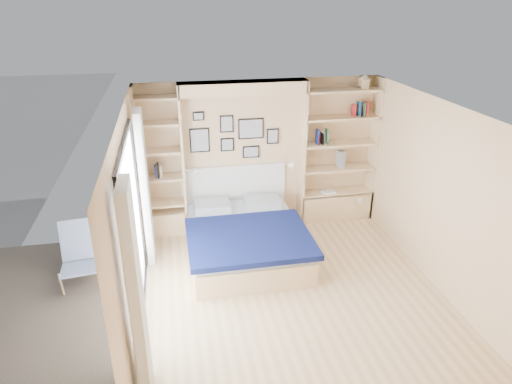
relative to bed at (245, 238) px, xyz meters
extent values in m
plane|color=#DAB687|center=(0.45, -1.12, -0.28)|extent=(4.50, 4.50, 0.00)
plane|color=#D1AF83|center=(0.45, 1.13, 0.97)|extent=(4.00, 0.00, 4.00)
plane|color=#D1AF83|center=(0.45, -3.37, 0.97)|extent=(4.00, 0.00, 4.00)
plane|color=#D1AF83|center=(-1.55, -1.12, 0.97)|extent=(0.00, 4.50, 4.50)
plane|color=#D1AF83|center=(2.45, -1.12, 0.97)|extent=(0.00, 4.50, 4.50)
plane|color=white|center=(0.45, -1.12, 2.22)|extent=(4.50, 4.50, 0.00)
cube|color=beige|center=(-0.85, 0.95, 0.97)|extent=(0.04, 0.35, 2.50)
cube|color=beige|center=(1.15, 0.95, 0.97)|extent=(0.04, 0.35, 2.50)
cube|color=beige|center=(0.15, 0.95, 2.12)|extent=(2.00, 0.35, 0.20)
cube|color=beige|center=(2.43, 0.95, 0.97)|extent=(0.04, 0.35, 2.50)
cube|color=beige|center=(-1.53, 0.95, 0.97)|extent=(0.04, 0.35, 2.50)
cube|color=beige|center=(1.80, 0.95, -0.03)|extent=(1.30, 0.35, 0.50)
cube|color=beige|center=(-1.20, 0.95, -0.08)|extent=(0.70, 0.35, 0.40)
cube|color=black|center=(-1.52, -1.12, 1.95)|extent=(0.04, 2.08, 0.06)
cube|color=black|center=(-1.52, -1.12, -0.25)|extent=(0.04, 2.08, 0.06)
cube|color=black|center=(-1.52, -2.14, 0.82)|extent=(0.04, 0.06, 2.20)
cube|color=black|center=(-1.52, -0.10, 0.82)|extent=(0.04, 0.06, 2.20)
cube|color=silver|center=(-1.53, -1.12, 0.84)|extent=(0.01, 2.00, 2.20)
cube|color=white|center=(-1.43, -2.42, 0.87)|extent=(0.10, 0.45, 2.30)
cube|color=white|center=(-1.43, 0.18, 0.87)|extent=(0.10, 0.45, 2.30)
cube|color=beige|center=(1.80, 0.95, 0.22)|extent=(1.30, 0.35, 0.04)
cube|color=beige|center=(1.80, 0.95, 0.67)|extent=(1.30, 0.35, 0.04)
cube|color=beige|center=(1.80, 0.95, 1.12)|extent=(1.30, 0.35, 0.04)
cube|color=beige|center=(1.80, 0.95, 1.57)|extent=(1.30, 0.35, 0.04)
cube|color=beige|center=(1.80, 0.95, 2.02)|extent=(1.30, 0.35, 0.04)
cube|color=beige|center=(-1.20, 0.95, 0.27)|extent=(0.70, 0.35, 0.04)
cube|color=beige|center=(-1.20, 0.95, 0.72)|extent=(0.70, 0.35, 0.04)
cube|color=beige|center=(-1.20, 0.95, 1.17)|extent=(0.70, 0.35, 0.04)
cube|color=beige|center=(-1.20, 0.95, 1.62)|extent=(0.70, 0.35, 0.04)
cube|color=beige|center=(-1.20, 0.95, 2.02)|extent=(0.70, 0.35, 0.04)
cube|color=beige|center=(0.00, -0.01, -0.10)|extent=(1.68, 2.10, 0.37)
cube|color=#A6ADB5|center=(0.00, -0.01, 0.14)|extent=(1.64, 2.06, 0.10)
cube|color=#0A1139|center=(0.00, -0.37, 0.21)|extent=(1.78, 1.47, 0.08)
cube|color=#A6ADB5|center=(-0.42, 0.74, 0.25)|extent=(0.58, 0.42, 0.12)
cube|color=#A6ADB5|center=(0.42, 0.74, 0.25)|extent=(0.58, 0.42, 0.12)
cube|color=white|center=(0.00, 1.10, 0.44)|extent=(1.78, 0.04, 0.70)
cube|color=black|center=(-0.55, 1.10, 1.27)|extent=(0.32, 0.02, 0.40)
cube|color=gray|center=(-0.55, 1.09, 1.27)|extent=(0.28, 0.01, 0.36)
cube|color=black|center=(-0.10, 1.10, 1.52)|extent=(0.22, 0.02, 0.28)
cube|color=gray|center=(-0.10, 1.09, 1.52)|extent=(0.18, 0.01, 0.24)
cube|color=black|center=(-0.10, 1.10, 1.17)|extent=(0.22, 0.02, 0.22)
cube|color=gray|center=(-0.10, 1.09, 1.17)|extent=(0.18, 0.01, 0.18)
cube|color=black|center=(0.30, 1.10, 1.42)|extent=(0.42, 0.02, 0.34)
cube|color=gray|center=(0.30, 1.09, 1.42)|extent=(0.38, 0.01, 0.30)
cube|color=black|center=(0.30, 1.10, 1.02)|extent=(0.28, 0.02, 0.20)
cube|color=gray|center=(0.30, 1.09, 1.02)|extent=(0.24, 0.01, 0.16)
cube|color=black|center=(0.67, 1.10, 1.27)|extent=(0.20, 0.02, 0.26)
cube|color=gray|center=(0.67, 1.09, 1.27)|extent=(0.16, 0.01, 0.22)
cube|color=black|center=(-0.55, 1.10, 1.67)|extent=(0.18, 0.02, 0.14)
cube|color=gray|center=(-0.55, 1.09, 1.67)|extent=(0.14, 0.01, 0.10)
cylinder|color=silver|center=(-0.71, 0.88, 0.84)|extent=(0.20, 0.02, 0.02)
cone|color=white|center=(-0.61, 0.88, 0.82)|extent=(0.13, 0.12, 0.15)
cylinder|color=silver|center=(1.01, 0.88, 0.84)|extent=(0.20, 0.02, 0.02)
cone|color=white|center=(0.91, 0.88, 0.82)|extent=(0.13, 0.12, 0.15)
cube|color=#A51E1E|center=(1.41, 0.95, 1.22)|extent=(0.02, 0.15, 0.16)
cube|color=navy|center=(1.40, 0.95, 1.26)|extent=(0.03, 0.15, 0.25)
cube|color=black|center=(1.48, 0.95, 1.24)|extent=(0.03, 0.15, 0.20)
cube|color=#BFB28C|center=(1.49, 0.95, 1.24)|extent=(0.04, 0.15, 0.20)
cube|color=#26593F|center=(1.56, 0.95, 1.26)|extent=(0.03, 0.15, 0.25)
cube|color=#A51E1E|center=(2.01, 0.95, 1.69)|extent=(0.02, 0.15, 0.20)
cube|color=navy|center=(2.08, 0.95, 1.70)|extent=(0.03, 0.15, 0.23)
cube|color=black|center=(2.12, 0.95, 1.68)|extent=(0.03, 0.15, 0.19)
cube|color=#BFB28C|center=(2.12, 0.95, 1.69)|extent=(0.04, 0.15, 0.19)
cube|color=#26593F|center=(2.17, 0.95, 1.70)|extent=(0.03, 0.15, 0.23)
cube|color=#A51E1E|center=(2.22, 0.95, 1.70)|extent=(0.03, 0.15, 0.23)
cube|color=navy|center=(-1.29, 0.95, 0.84)|extent=(0.02, 0.15, 0.20)
cube|color=black|center=(-1.25, 0.95, 0.85)|extent=(0.03, 0.15, 0.23)
cube|color=#BFB28C|center=(-1.20, 0.95, 0.84)|extent=(0.03, 0.15, 0.21)
cube|color=beige|center=(2.15, 0.95, 2.11)|extent=(0.13, 0.13, 0.15)
cone|color=beige|center=(2.15, 0.95, 2.23)|extent=(0.20, 0.20, 0.08)
cube|color=slate|center=(1.85, 0.95, 0.84)|extent=(0.12, 0.12, 0.30)
cube|color=white|center=(1.65, 0.90, 0.25)|extent=(0.22, 0.16, 0.03)
cube|color=#66584B|center=(-3.15, -1.12, -0.28)|extent=(3.20, 4.00, 0.05)
cylinder|color=tan|center=(-2.57, -0.66, -0.07)|extent=(0.05, 0.14, 0.42)
cylinder|color=tan|center=(-2.11, -0.60, -0.07)|extent=(0.05, 0.14, 0.42)
cylinder|color=tan|center=(-2.65, -0.08, 0.04)|extent=(0.07, 0.34, 0.68)
cylinder|color=tan|center=(-2.18, -0.02, 0.04)|extent=(0.07, 0.34, 0.68)
cube|color=blue|center=(-2.37, -0.42, 0.02)|extent=(0.54, 0.63, 0.15)
cube|color=blue|center=(-2.42, -0.02, 0.25)|extent=(0.50, 0.28, 0.56)
camera|label=1|loc=(-1.00, -6.07, 3.47)|focal=32.00mm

